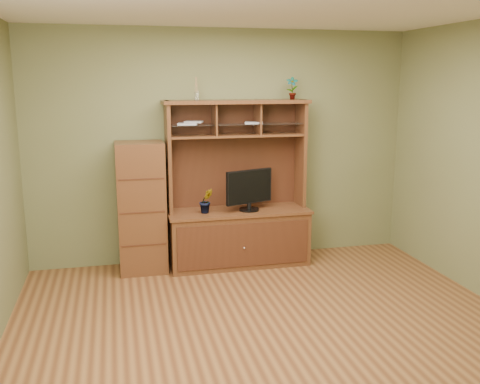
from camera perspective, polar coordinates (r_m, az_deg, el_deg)
name	(u,v)px	position (r m, az deg, el deg)	size (l,w,h in m)	color
room	(272,176)	(4.39, 3.42, 1.71)	(4.54, 4.04, 2.74)	#5B321A
media_hutch	(238,220)	(6.23, -0.23, -3.00)	(1.66, 0.61, 1.90)	#462A14
monitor	(249,189)	(6.09, 0.99, 0.30)	(0.58, 0.25, 0.47)	black
orchid_plant	(206,201)	(6.01, -3.63, -0.94)	(0.15, 0.12, 0.28)	#325C1F
top_plant	(292,88)	(6.28, 5.58, 10.98)	(0.14, 0.09, 0.26)	#386322
reed_diffuser	(196,91)	(6.01, -4.69, 10.68)	(0.05, 0.05, 0.26)	silver
magazines	(211,123)	(6.06, -3.07, 7.39)	(1.00, 0.21, 0.04)	silver
side_cabinet	(141,207)	(6.05, -10.47, -1.63)	(0.52, 0.48, 1.46)	#462A14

